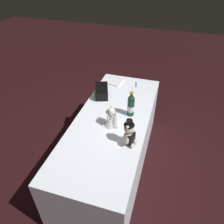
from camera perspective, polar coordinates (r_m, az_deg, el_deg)
The scene contains 8 objects.
ground_plane at distance 2.92m, azimuth 0.00°, elevation -13.32°, with size 12.00×12.00×0.00m, color black.
reception_table at distance 2.64m, azimuth 0.00°, elevation -8.19°, with size 1.99×0.79×0.75m, color white.
teddy_bear_groom at distance 2.04m, azimuth 4.61°, elevation -5.99°, with size 0.15×0.14×0.29m.
teddy_bear_bride at distance 2.25m, azimuth 0.17°, elevation -1.62°, with size 0.16×0.19×0.23m.
champagne_bottle at distance 2.38m, azimuth 5.02°, elevation 1.79°, with size 0.08×0.08×0.31m.
signing_pen at distance 3.01m, azimuth 6.38°, elevation 7.17°, with size 0.13×0.03×0.01m.
gift_case_black at distance 2.75m, azimuth -2.76°, elevation 5.51°, with size 0.33×0.24×0.12m.
guestbook at distance 3.08m, azimuth 0.17°, elevation 8.25°, with size 0.23×0.26×0.02m, color white.
Camera 1 is at (1.76, 0.54, 2.26)m, focal length 34.64 mm.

